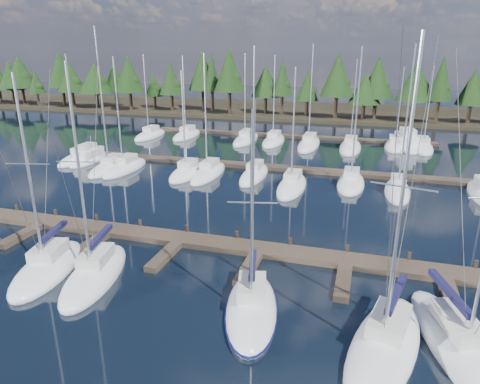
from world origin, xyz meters
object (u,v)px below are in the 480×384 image
(main_dock, at_px, (178,242))
(motor_yacht_right, at_px, (406,144))
(front_sailboat_2, at_px, (48,268))
(front_sailboat_4, at_px, (251,308))
(front_sailboat_5, at_px, (385,344))
(front_sailboat_6, at_px, (460,348))
(front_sailboat_3, at_px, (95,274))
(motor_yacht_left, at_px, (89,158))

(main_dock, distance_m, motor_yacht_right, 43.76)
(front_sailboat_2, xyz_separation_m, front_sailboat_4, (13.78, -0.62, -0.01))
(front_sailboat_5, bearing_deg, front_sailboat_6, 12.88)
(front_sailboat_2, bearing_deg, front_sailboat_4, -2.56)
(front_sailboat_3, relative_size, motor_yacht_left, 1.78)
(front_sailboat_2, height_order, motor_yacht_right, front_sailboat_2)
(front_sailboat_3, bearing_deg, front_sailboat_4, -4.25)
(front_sailboat_3, height_order, front_sailboat_4, front_sailboat_3)
(front_sailboat_5, bearing_deg, front_sailboat_4, 171.04)
(front_sailboat_4, bearing_deg, main_dock, 137.95)
(main_dock, relative_size, front_sailboat_3, 3.17)
(front_sailboat_5, xyz_separation_m, front_sailboat_6, (3.38, 0.77, -0.00))
(front_sailboat_4, xyz_separation_m, front_sailboat_6, (10.28, -0.31, 0.02))
(front_sailboat_2, bearing_deg, main_dock, 43.49)
(front_sailboat_4, distance_m, front_sailboat_6, 10.28)
(main_dock, xyz_separation_m, front_sailboat_6, (17.68, -6.99, 0.09))
(main_dock, bearing_deg, front_sailboat_2, -136.51)
(front_sailboat_3, distance_m, front_sailboat_5, 17.37)
(front_sailboat_3, bearing_deg, front_sailboat_6, -3.01)
(motor_yacht_right, bearing_deg, main_dock, -114.48)
(front_sailboat_4, relative_size, front_sailboat_6, 0.82)
(front_sailboat_6, height_order, motor_yacht_left, front_sailboat_6)
(front_sailboat_4, height_order, motor_yacht_right, front_sailboat_4)
(front_sailboat_5, xyz_separation_m, motor_yacht_right, (3.84, 47.59, 0.22))
(motor_yacht_right, bearing_deg, motor_yacht_left, -152.67)
(main_dock, height_order, front_sailboat_6, front_sailboat_6)
(front_sailboat_2, bearing_deg, front_sailboat_3, 2.58)
(front_sailboat_2, distance_m, front_sailboat_4, 13.80)
(motor_yacht_right, bearing_deg, front_sailboat_2, -118.12)
(front_sailboat_5, height_order, front_sailboat_6, front_sailboat_5)
(main_dock, distance_m, front_sailboat_5, 16.27)
(front_sailboat_5, bearing_deg, front_sailboat_2, 175.29)
(main_dock, height_order, motor_yacht_left, motor_yacht_left)
(front_sailboat_3, relative_size, front_sailboat_4, 1.17)
(main_dock, bearing_deg, front_sailboat_4, -42.05)
(main_dock, relative_size, front_sailboat_5, 2.91)
(motor_yacht_right, bearing_deg, front_sailboat_6, -90.56)
(main_dock, height_order, front_sailboat_5, front_sailboat_5)
(front_sailboat_2, bearing_deg, motor_yacht_right, 61.88)
(main_dock, distance_m, front_sailboat_4, 9.96)
(motor_yacht_left, bearing_deg, front_sailboat_6, -34.14)
(main_dock, height_order, front_sailboat_3, front_sailboat_3)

